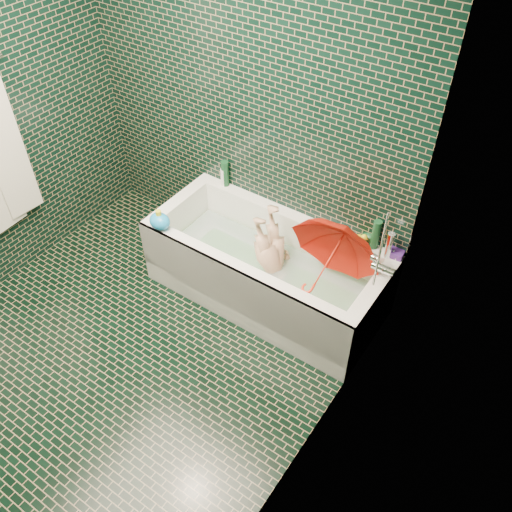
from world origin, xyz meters
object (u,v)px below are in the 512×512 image
Objects in this scene: bathtub at (265,275)px; bath_toy at (160,221)px; child at (274,266)px; rubber_duck at (360,239)px; umbrella at (328,262)px.

bathtub is 8.96× the size of bath_toy.
rubber_duck is at bearing 126.15° from child.
child is (0.05, 0.03, 0.10)m from bathtub.
bathtub is 0.11m from child.
bathtub is 0.74m from rubber_duck.
child is at bearing 176.35° from umbrella.
bath_toy reaches higher than bathtub.
umbrella is 1.20m from bath_toy.
child is at bearing 46.31° from bath_toy.
bathtub is 1.93× the size of child.
bath_toy is (-1.22, -0.64, 0.02)m from rubber_duck.
child is 0.64m from rubber_duck.
bath_toy is (-0.68, -0.31, 0.41)m from bathtub.
umbrella is (0.48, -0.00, 0.40)m from bathtub.
child is 4.64× the size of bath_toy.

